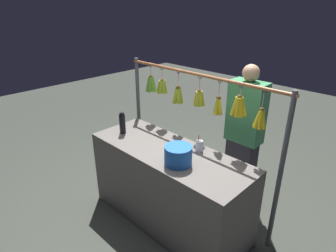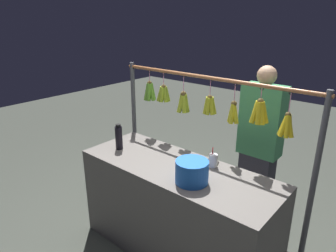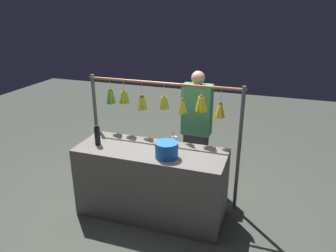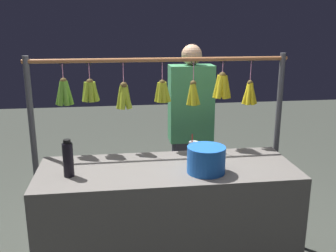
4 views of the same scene
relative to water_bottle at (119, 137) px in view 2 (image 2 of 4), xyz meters
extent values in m
plane|color=#3F433C|center=(-0.64, -0.07, -0.97)|extent=(12.00, 12.00, 0.00)
cube|color=#66605B|center=(-0.64, -0.07, -0.54)|extent=(1.73, 0.65, 0.85)
cylinder|color=#4C4C51|center=(-1.59, -0.49, -0.18)|extent=(0.04, 0.04, 1.57)
cylinder|color=#4C4C51|center=(0.31, -0.49, -0.18)|extent=(0.04, 0.04, 1.57)
cylinder|color=#9E6038|center=(-0.64, -0.49, 0.56)|extent=(1.95, 0.03, 0.03)
torus|color=black|center=(-1.34, -0.49, 0.55)|extent=(0.04, 0.01, 0.04)
cylinder|color=pink|center=(-1.34, -0.49, 0.46)|extent=(0.01, 0.01, 0.16)
sphere|color=brown|center=(-1.34, -0.49, 0.38)|extent=(0.04, 0.04, 0.04)
cylinder|color=yellow|center=(-1.31, -0.48, 0.29)|extent=(0.08, 0.04, 0.17)
cylinder|color=yellow|center=(-1.33, -0.46, 0.29)|extent=(0.06, 0.07, 0.17)
cylinder|color=yellow|center=(-1.35, -0.46, 0.29)|extent=(0.05, 0.06, 0.17)
cylinder|color=yellow|center=(-1.36, -0.48, 0.29)|extent=(0.08, 0.04, 0.17)
cylinder|color=yellow|center=(-1.35, -0.51, 0.29)|extent=(0.05, 0.06, 0.17)
cylinder|color=yellow|center=(-1.33, -0.51, 0.29)|extent=(0.05, 0.06, 0.17)
torus|color=black|center=(-1.12, -0.49, 0.55)|extent=(0.04, 0.01, 0.04)
cylinder|color=pink|center=(-1.12, -0.49, 0.49)|extent=(0.01, 0.01, 0.10)
sphere|color=brown|center=(-1.12, -0.49, 0.44)|extent=(0.05, 0.05, 0.05)
cylinder|color=yellow|center=(-1.08, -0.48, 0.35)|extent=(0.07, 0.04, 0.18)
cylinder|color=yellow|center=(-1.09, -0.46, 0.35)|extent=(0.07, 0.07, 0.18)
cylinder|color=yellow|center=(-1.13, -0.45, 0.35)|extent=(0.05, 0.06, 0.18)
cylinder|color=yellow|center=(-1.15, -0.47, 0.35)|extent=(0.07, 0.06, 0.18)
cylinder|color=yellow|center=(-1.15, -0.50, 0.35)|extent=(0.08, 0.06, 0.18)
cylinder|color=yellow|center=(-1.12, -0.52, 0.35)|extent=(0.05, 0.08, 0.18)
cylinder|color=yellow|center=(-1.09, -0.51, 0.35)|extent=(0.06, 0.06, 0.18)
torus|color=black|center=(-0.89, -0.49, 0.55)|extent=(0.04, 0.01, 0.04)
cylinder|color=pink|center=(-0.89, -0.49, 0.46)|extent=(0.01, 0.01, 0.16)
sphere|color=brown|center=(-0.89, -0.49, 0.38)|extent=(0.05, 0.05, 0.05)
cylinder|color=gold|center=(-0.87, -0.49, 0.30)|extent=(0.07, 0.04, 0.17)
cylinder|color=gold|center=(-0.89, -0.47, 0.30)|extent=(0.04, 0.06, 0.17)
cylinder|color=gold|center=(-0.91, -0.48, 0.30)|extent=(0.08, 0.04, 0.17)
cylinder|color=gold|center=(-0.89, -0.50, 0.30)|extent=(0.04, 0.07, 0.17)
torus|color=black|center=(-0.66, -0.49, 0.55)|extent=(0.04, 0.01, 0.04)
cylinder|color=pink|center=(-0.66, -0.49, 0.47)|extent=(0.01, 0.01, 0.15)
sphere|color=brown|center=(-0.66, -0.49, 0.39)|extent=(0.05, 0.05, 0.05)
cylinder|color=gold|center=(-0.63, -0.49, 0.32)|extent=(0.06, 0.04, 0.15)
cylinder|color=gold|center=(-0.64, -0.46, 0.32)|extent=(0.05, 0.05, 0.15)
cylinder|color=gold|center=(-0.66, -0.45, 0.32)|extent=(0.04, 0.05, 0.15)
cylinder|color=gold|center=(-0.69, -0.47, 0.32)|extent=(0.07, 0.05, 0.15)
cylinder|color=gold|center=(-0.69, -0.50, 0.32)|extent=(0.07, 0.05, 0.15)
cylinder|color=gold|center=(-0.66, -0.52, 0.32)|extent=(0.04, 0.05, 0.15)
cylinder|color=gold|center=(-0.64, -0.51, 0.32)|extent=(0.05, 0.06, 0.15)
torus|color=black|center=(-0.37, -0.49, 0.55)|extent=(0.04, 0.01, 0.04)
cylinder|color=pink|center=(-0.37, -0.49, 0.46)|extent=(0.01, 0.01, 0.16)
sphere|color=brown|center=(-0.37, -0.49, 0.38)|extent=(0.05, 0.05, 0.05)
cylinder|color=#9EB227|center=(-0.35, -0.48, 0.29)|extent=(0.07, 0.05, 0.18)
cylinder|color=#9EB227|center=(-0.36, -0.46, 0.29)|extent=(0.06, 0.08, 0.18)
cylinder|color=#9EB227|center=(-0.39, -0.47, 0.29)|extent=(0.08, 0.07, 0.18)
cylinder|color=#9EB227|center=(-0.39, -0.50, 0.29)|extent=(0.07, 0.06, 0.18)
cylinder|color=#9EB227|center=(-0.37, -0.51, 0.29)|extent=(0.05, 0.09, 0.18)
torus|color=black|center=(-0.13, -0.49, 0.55)|extent=(0.04, 0.01, 0.04)
cylinder|color=pink|center=(-0.13, -0.49, 0.48)|extent=(0.01, 0.01, 0.13)
sphere|color=brown|center=(-0.13, -0.49, 0.41)|extent=(0.05, 0.05, 0.05)
cylinder|color=#92AE28|center=(-0.09, -0.49, 0.34)|extent=(0.06, 0.04, 0.15)
cylinder|color=#92AE28|center=(-0.10, -0.46, 0.34)|extent=(0.07, 0.06, 0.15)
cylinder|color=#92AE28|center=(-0.13, -0.45, 0.34)|extent=(0.04, 0.07, 0.15)
cylinder|color=#92AE28|center=(-0.16, -0.47, 0.34)|extent=(0.06, 0.05, 0.15)
cylinder|color=#92AE28|center=(-0.16, -0.50, 0.34)|extent=(0.07, 0.05, 0.15)
cylinder|color=#92AE28|center=(-0.13, -0.52, 0.34)|extent=(0.05, 0.07, 0.15)
cylinder|color=#92AE28|center=(-0.11, -0.51, 0.34)|extent=(0.06, 0.07, 0.15)
torus|color=black|center=(0.06, -0.49, 0.55)|extent=(0.04, 0.01, 0.04)
cylinder|color=pink|center=(0.06, -0.49, 0.48)|extent=(0.01, 0.01, 0.12)
sphere|color=brown|center=(0.06, -0.49, 0.42)|extent=(0.05, 0.05, 0.05)
cylinder|color=#609E2D|center=(0.09, -0.49, 0.33)|extent=(0.08, 0.04, 0.18)
cylinder|color=#609E2D|center=(0.08, -0.46, 0.33)|extent=(0.06, 0.07, 0.18)
cylinder|color=#609E2D|center=(0.05, -0.46, 0.33)|extent=(0.05, 0.07, 0.18)
cylinder|color=#609E2D|center=(0.03, -0.49, 0.33)|extent=(0.07, 0.04, 0.18)
cylinder|color=#609E2D|center=(0.05, -0.51, 0.33)|extent=(0.05, 0.07, 0.18)
cylinder|color=#609E2D|center=(0.07, -0.51, 0.33)|extent=(0.06, 0.08, 0.18)
cylinder|color=black|center=(0.00, 0.00, -0.01)|extent=(0.07, 0.07, 0.22)
cylinder|color=black|center=(0.00, 0.00, 0.12)|extent=(0.05, 0.05, 0.02)
cylinder|color=blue|center=(-0.88, 0.05, -0.03)|extent=(0.25, 0.25, 0.17)
cylinder|color=silver|center=(-0.86, -0.27, -0.06)|extent=(0.07, 0.07, 0.11)
cylinder|color=red|center=(-0.85, -0.27, -0.03)|extent=(0.01, 0.02, 0.17)
cube|color=#2D2D38|center=(-0.96, -0.92, -0.58)|extent=(0.31, 0.21, 0.77)
cube|color=#3F8C59|center=(-0.96, -0.92, 0.14)|extent=(0.38, 0.21, 0.67)
sphere|color=tan|center=(-0.96, -0.92, 0.56)|extent=(0.18, 0.18, 0.18)
camera|label=1|loc=(-2.39, 1.73, 1.25)|focal=31.12mm
camera|label=2|loc=(-2.07, 1.72, 1.07)|focal=33.17mm
camera|label=3|loc=(-1.92, 3.06, 1.45)|focal=34.78mm
camera|label=4|loc=(-0.31, 2.34, 0.83)|focal=41.12mm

